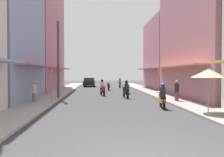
# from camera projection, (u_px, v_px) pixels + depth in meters

# --- Properties ---
(ground_plane) EXTENTS (92.70, 92.70, 0.00)m
(ground_plane) POSITION_uv_depth(u_px,v_px,m) (108.00, 96.00, 22.91)
(ground_plane) COLOR #38383A
(sidewalk_left) EXTENTS (2.19, 50.14, 0.12)m
(sidewalk_left) POSITION_uv_depth(u_px,v_px,m) (55.00, 95.00, 22.59)
(sidewalk_left) COLOR #ADA89E
(sidewalk_left) RESTS_ON ground
(sidewalk_right) EXTENTS (2.19, 50.14, 0.12)m
(sidewalk_right) POSITION_uv_depth(u_px,v_px,m) (160.00, 95.00, 23.23)
(sidewalk_right) COLOR gray
(sidewalk_right) RESTS_ON ground
(building_left_far) EXTENTS (7.05, 13.17, 14.63)m
(building_left_far) POSITION_uv_depth(u_px,v_px,m) (33.00, 33.00, 30.13)
(building_left_far) COLOR #B7727F
(building_left_far) RESTS_ON ground
(building_right_mid) EXTENTS (7.05, 12.91, 16.30)m
(building_right_mid) POSITION_uv_depth(u_px,v_px,m) (212.00, 7.00, 21.03)
(building_right_mid) COLOR #B7727F
(building_right_mid) RESTS_ON ground
(building_right_far) EXTENTS (7.05, 9.65, 9.55)m
(building_right_far) POSITION_uv_depth(u_px,v_px,m) (171.00, 55.00, 32.67)
(building_right_far) COLOR #B7727F
(building_right_far) RESTS_ON ground
(motorbike_silver) EXTENTS (0.55, 1.81, 1.58)m
(motorbike_silver) POSITION_uv_depth(u_px,v_px,m) (120.00, 83.00, 35.30)
(motorbike_silver) COLOR black
(motorbike_silver) RESTS_ON ground
(motorbike_orange) EXTENTS (0.55, 1.81, 1.58)m
(motorbike_orange) POSITION_uv_depth(u_px,v_px,m) (162.00, 97.00, 14.49)
(motorbike_orange) COLOR black
(motorbike_orange) RESTS_ON ground
(motorbike_maroon) EXTENTS (0.55, 1.81, 0.96)m
(motorbike_maroon) POSITION_uv_depth(u_px,v_px,m) (109.00, 87.00, 29.51)
(motorbike_maroon) COLOR black
(motorbike_maroon) RESTS_ON ground
(motorbike_green) EXTENTS (0.62, 1.79, 0.96)m
(motorbike_green) POSITION_uv_depth(u_px,v_px,m) (128.00, 89.00, 24.94)
(motorbike_green) COLOR black
(motorbike_green) RESTS_ON ground
(motorbike_red) EXTENTS (0.63, 1.79, 1.58)m
(motorbike_red) POSITION_uv_depth(u_px,v_px,m) (102.00, 88.00, 22.78)
(motorbike_red) COLOR black
(motorbike_red) RESTS_ON ground
(motorbike_black) EXTENTS (0.55, 1.80, 1.58)m
(motorbike_black) POSITION_uv_depth(u_px,v_px,m) (126.00, 90.00, 20.50)
(motorbike_black) COLOR black
(motorbike_black) RESTS_ON ground
(motorbike_blue) EXTENTS (0.59, 1.80, 0.96)m
(motorbike_blue) POSITION_uv_depth(u_px,v_px,m) (102.00, 88.00, 27.30)
(motorbike_blue) COLOR black
(motorbike_blue) RESTS_ON ground
(parked_car) EXTENTS (1.89, 4.15, 1.45)m
(parked_car) POSITION_uv_depth(u_px,v_px,m) (89.00, 82.00, 38.25)
(parked_car) COLOR black
(parked_car) RESTS_ON ground
(pedestrian_midway) EXTENTS (0.34, 0.34, 1.67)m
(pedestrian_midway) POSITION_uv_depth(u_px,v_px,m) (177.00, 91.00, 17.57)
(pedestrian_midway) COLOR #99333F
(pedestrian_midway) RESTS_ON ground
(pedestrian_far) EXTENTS (0.44, 0.44, 1.68)m
(pedestrian_far) POSITION_uv_depth(u_px,v_px,m) (34.00, 90.00, 17.14)
(pedestrian_far) COLOR #598C59
(pedestrian_far) RESTS_ON ground
(vendor_umbrella) EXTENTS (1.84, 1.84, 2.41)m
(vendor_umbrella) POSITION_uv_depth(u_px,v_px,m) (209.00, 73.00, 12.45)
(vendor_umbrella) COLOR #99999E
(vendor_umbrella) RESTS_ON ground
(utility_pole) EXTENTS (0.20, 1.20, 6.51)m
(utility_pole) POSITION_uv_depth(u_px,v_px,m) (58.00, 59.00, 19.64)
(utility_pole) COLOR #4C4C4F
(utility_pole) RESTS_ON ground
(street_sign_no_entry) EXTENTS (0.07, 0.60, 2.65)m
(street_sign_no_entry) POSITION_uv_depth(u_px,v_px,m) (51.00, 80.00, 16.21)
(street_sign_no_entry) COLOR gray
(street_sign_no_entry) RESTS_ON ground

